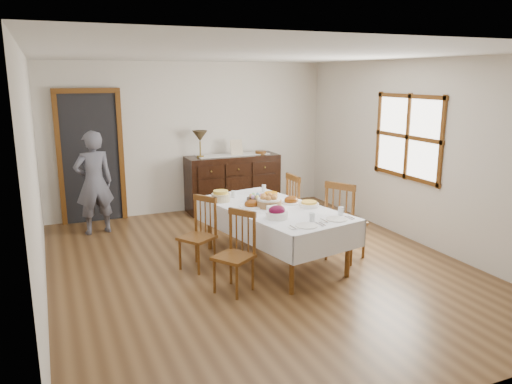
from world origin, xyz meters
name	(u,v)px	position (x,y,z in m)	size (l,w,h in m)	color
ground	(259,266)	(0.00, 0.00, 0.00)	(6.00, 6.00, 0.00)	brown
room_shell	(235,134)	(-0.15, 0.42, 1.64)	(5.02, 6.02, 2.65)	silver
dining_table	(274,214)	(0.24, 0.08, 0.65)	(1.50, 2.31, 0.73)	white
chair_left_near	(236,251)	(-0.52, -0.55, 0.46)	(0.53, 0.53, 0.91)	#5C3411
chair_left_far	(199,233)	(-0.70, 0.27, 0.46)	(0.52, 0.52, 0.91)	#5C3411
chair_right_near	(344,221)	(1.10, -0.23, 0.54)	(0.60, 0.60, 1.06)	#5C3411
chair_right_far	(301,208)	(0.93, 0.64, 0.51)	(0.42, 0.42, 1.01)	#5C3411
sideboard	(233,183)	(0.67, 2.72, 0.50)	(1.65, 0.59, 0.99)	black
person	(94,179)	(-1.74, 2.26, 0.84)	(0.53, 0.34, 1.68)	#52525F
bread_basket	(269,202)	(0.19, 0.12, 0.80)	(0.33, 0.33, 0.17)	brown
egg_basket	(256,199)	(0.16, 0.45, 0.77)	(0.26, 0.26, 0.10)	black
ham_platter_a	(252,205)	(-0.02, 0.20, 0.76)	(0.31, 0.31, 0.11)	white
ham_platter_b	(291,201)	(0.54, 0.18, 0.77)	(0.27, 0.27, 0.11)	white
beet_bowl	(277,213)	(0.06, -0.39, 0.80)	(0.27, 0.27, 0.15)	white
carrot_bowl	(271,196)	(0.39, 0.49, 0.78)	(0.20, 0.20, 0.09)	white
pineapple_bowl	(221,196)	(-0.28, 0.64, 0.80)	(0.25, 0.25, 0.15)	#C9B88D
casserole_dish	(309,204)	(0.66, -0.07, 0.77)	(0.25, 0.25, 0.07)	white
butter_dish	(273,209)	(0.14, -0.10, 0.77)	(0.16, 0.12, 0.07)	white
setting_left	(308,223)	(0.27, -0.76, 0.76)	(0.44, 0.31, 0.10)	white
setting_right	(338,216)	(0.72, -0.67, 0.76)	(0.44, 0.31, 0.10)	white
glass_far_a	(233,194)	(-0.05, 0.76, 0.78)	(0.07, 0.07, 0.09)	white
glass_far_b	(264,188)	(0.47, 0.90, 0.79)	(0.06, 0.06, 0.11)	white
runner	(233,155)	(0.69, 2.76, 0.99)	(1.30, 0.35, 0.01)	white
table_lamp	(200,137)	(0.09, 2.75, 1.34)	(0.26, 0.26, 0.46)	brown
picture_frame	(236,147)	(0.74, 2.70, 1.13)	(0.22, 0.08, 0.28)	#C1AF8E
deco_bowl	(261,152)	(1.19, 2.68, 1.02)	(0.20, 0.20, 0.06)	#5C3411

